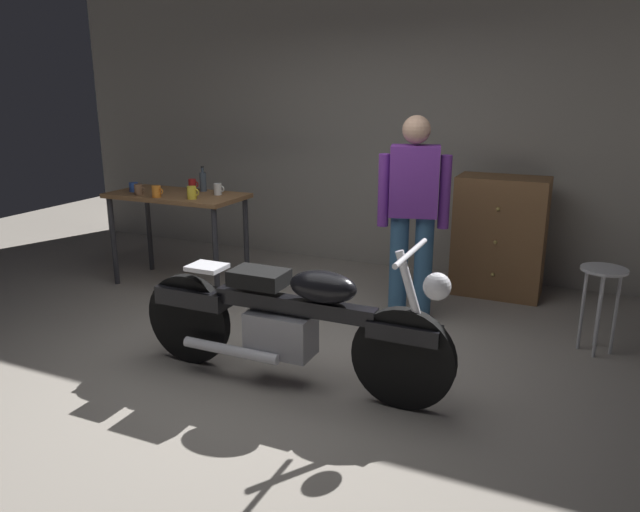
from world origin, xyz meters
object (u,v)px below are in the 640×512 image
at_px(motorcycle, 289,319).
at_px(mug_orange_travel, 157,191).
at_px(mug_blue_enamel, 134,187).
at_px(mug_white_ceramic, 218,189).
at_px(wooden_dresser, 499,237).
at_px(mug_red_diner, 193,185).
at_px(mug_yellow_tall, 192,193).
at_px(bottle, 203,181).
at_px(person_standing, 413,210).
at_px(mug_brown_stoneware, 139,189).
at_px(shop_stool, 602,287).

height_order(motorcycle, mug_orange_travel, mug_orange_travel).
bearing_deg(mug_blue_enamel, mug_white_ceramic, 12.84).
bearing_deg(wooden_dresser, mug_red_diner, -164.68).
distance_m(motorcycle, wooden_dresser, 2.56).
xyz_separation_m(mug_yellow_tall, bottle, (-0.15, 0.39, 0.04)).
height_order(person_standing, mug_red_diner, person_standing).
bearing_deg(person_standing, wooden_dresser, -134.67).
xyz_separation_m(mug_orange_travel, mug_red_diner, (0.07, 0.46, 0.00)).
xyz_separation_m(motorcycle, wooden_dresser, (0.94, 2.39, 0.10)).
height_order(mug_brown_stoneware, mug_red_diner, mug_red_diner).
bearing_deg(mug_brown_stoneware, person_standing, 5.39).
bearing_deg(mug_blue_enamel, wooden_dresser, 18.26).
height_order(mug_orange_travel, bottle, bottle).
bearing_deg(motorcycle, mug_red_diner, 139.20).
bearing_deg(bottle, wooden_dresser, 16.23).
height_order(motorcycle, mug_white_ceramic, mug_white_ceramic).
relative_size(mug_white_ceramic, bottle, 0.45).
height_order(mug_orange_travel, mug_red_diner, mug_red_diner).
relative_size(mug_yellow_tall, mug_orange_travel, 1.05).
height_order(motorcycle, bottle, bottle).
bearing_deg(person_standing, mug_brown_stoneware, -9.23).
bearing_deg(mug_yellow_tall, mug_white_ceramic, 71.37).
distance_m(mug_yellow_tall, mug_blue_enamel, 0.75).
bearing_deg(mug_red_diner, person_standing, -4.64).
xyz_separation_m(motorcycle, bottle, (-1.76, 1.60, 0.55)).
distance_m(shop_stool, bottle, 3.61).
bearing_deg(mug_orange_travel, shop_stool, 3.27).
distance_m(person_standing, mug_brown_stoneware, 2.58).
relative_size(shop_stool, mug_blue_enamel, 5.45).
bearing_deg(mug_red_diner, wooden_dresser, 15.32).
bearing_deg(mug_yellow_tall, motorcycle, -37.13).
relative_size(wooden_dresser, mug_yellow_tall, 8.98).
bearing_deg(shop_stool, mug_white_ceramic, 177.91).
distance_m(motorcycle, mug_white_ceramic, 2.18).
bearing_deg(shop_stool, mug_yellow_tall, -177.42).
height_order(motorcycle, mug_brown_stoneware, mug_brown_stoneware).
relative_size(mug_blue_enamel, bottle, 0.49).
distance_m(motorcycle, mug_brown_stoneware, 2.54).
bearing_deg(mug_brown_stoneware, shop_stool, 2.66).
bearing_deg(wooden_dresser, mug_brown_stoneware, -158.98).
relative_size(shop_stool, wooden_dresser, 0.58).
bearing_deg(mug_white_ceramic, person_standing, -1.95).
bearing_deg(wooden_dresser, motorcycle, -111.41).
relative_size(mug_red_diner, bottle, 0.45).
xyz_separation_m(shop_stool, mug_yellow_tall, (-3.42, -0.15, 0.46)).
bearing_deg(mug_blue_enamel, mug_red_diner, 34.05).
relative_size(person_standing, bottle, 6.93).
distance_m(mug_orange_travel, mug_red_diner, 0.46).
height_order(mug_yellow_tall, mug_orange_travel, mug_yellow_tall).
xyz_separation_m(mug_white_ceramic, mug_orange_travel, (-0.44, -0.34, -0.00)).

